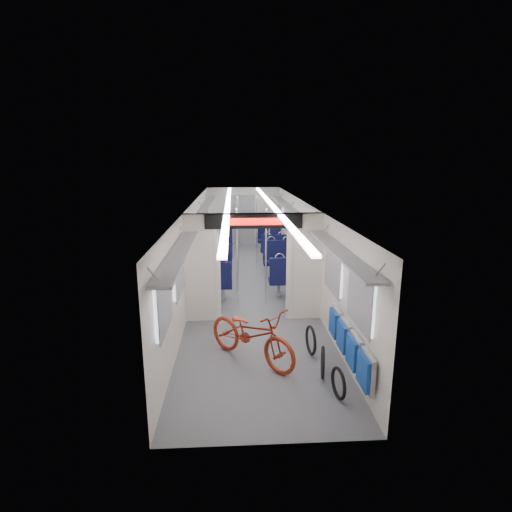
{
  "coord_description": "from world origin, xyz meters",
  "views": [
    {
      "loc": [
        -0.41,
        -10.16,
        3.37
      ],
      "look_at": [
        0.1,
        -1.24,
        1.21
      ],
      "focal_mm": 28.0,
      "sensor_mm": 36.0,
      "label": 1
    }
  ],
  "objects_px": {
    "bike_hoop_b": "(323,364)",
    "seat_bay_far_left": "(218,244)",
    "bike_hoop_c": "(311,341)",
    "seat_bay_near_right": "(283,265)",
    "seat_bay_far_right": "(272,242)",
    "stanchion_near_right": "(266,258)",
    "seat_bay_near_left": "(214,269)",
    "stanchion_far_right": "(257,233)",
    "bike_hoop_a": "(338,385)",
    "stanchion_far_left": "(238,234)",
    "stanchion_near_left": "(237,257)",
    "bicycle": "(252,334)",
    "flip_bench": "(349,344)"
  },
  "relations": [
    {
      "from": "bicycle",
      "to": "stanchion_near_left",
      "type": "xyz_separation_m",
      "value": [
        -0.2,
        2.8,
        0.65
      ]
    },
    {
      "from": "seat_bay_far_left",
      "to": "stanchion_near_right",
      "type": "relative_size",
      "value": 0.99
    },
    {
      "from": "seat_bay_near_left",
      "to": "stanchion_far_left",
      "type": "relative_size",
      "value": 0.96
    },
    {
      "from": "seat_bay_far_right",
      "to": "stanchion_near_right",
      "type": "bearing_deg",
      "value": -97.07
    },
    {
      "from": "bicycle",
      "to": "seat_bay_far_right",
      "type": "relative_size",
      "value": 0.96
    },
    {
      "from": "stanchion_near_right",
      "to": "bike_hoop_a",
      "type": "bearing_deg",
      "value": -79.38
    },
    {
      "from": "bike_hoop_c",
      "to": "stanchion_near_right",
      "type": "height_order",
      "value": "stanchion_near_right"
    },
    {
      "from": "bike_hoop_c",
      "to": "stanchion_near_left",
      "type": "height_order",
      "value": "stanchion_near_left"
    },
    {
      "from": "seat_bay_far_left",
      "to": "seat_bay_far_right",
      "type": "bearing_deg",
      "value": 14.3
    },
    {
      "from": "bike_hoop_a",
      "to": "bicycle",
      "type": "bearing_deg",
      "value": 135.55
    },
    {
      "from": "seat_bay_near_left",
      "to": "stanchion_near_right",
      "type": "height_order",
      "value": "stanchion_near_right"
    },
    {
      "from": "stanchion_near_right",
      "to": "bike_hoop_c",
      "type": "bearing_deg",
      "value": -76.96
    },
    {
      "from": "bike_hoop_c",
      "to": "seat_bay_near_right",
      "type": "xyz_separation_m",
      "value": [
        0.01,
        4.04,
        0.33
      ]
    },
    {
      "from": "seat_bay_far_left",
      "to": "bike_hoop_a",
      "type": "bearing_deg",
      "value": -76.45
    },
    {
      "from": "bicycle",
      "to": "seat_bay_near_left",
      "type": "height_order",
      "value": "seat_bay_near_left"
    },
    {
      "from": "stanchion_far_left",
      "to": "stanchion_near_left",
      "type": "bearing_deg",
      "value": -91.03
    },
    {
      "from": "bike_hoop_a",
      "to": "seat_bay_near_left",
      "type": "distance_m",
      "value": 5.51
    },
    {
      "from": "bicycle",
      "to": "seat_bay_near_right",
      "type": "relative_size",
      "value": 0.83
    },
    {
      "from": "seat_bay_near_left",
      "to": "stanchion_far_left",
      "type": "bearing_deg",
      "value": 70.55
    },
    {
      "from": "seat_bay_far_left",
      "to": "stanchion_far_left",
      "type": "height_order",
      "value": "stanchion_far_left"
    },
    {
      "from": "stanchion_far_right",
      "to": "seat_bay_near_right",
      "type": "bearing_deg",
      "value": -69.51
    },
    {
      "from": "stanchion_far_left",
      "to": "stanchion_near_right",
      "type": "bearing_deg",
      "value": -78.64
    },
    {
      "from": "seat_bay_near_right",
      "to": "seat_bay_near_left",
      "type": "bearing_deg",
      "value": -171.34
    },
    {
      "from": "seat_bay_near_right",
      "to": "stanchion_near_right",
      "type": "relative_size",
      "value": 0.99
    },
    {
      "from": "seat_bay_far_left",
      "to": "stanchion_near_right",
      "type": "xyz_separation_m",
      "value": [
        1.27,
        -4.39,
        0.58
      ]
    },
    {
      "from": "seat_bay_near_left",
      "to": "seat_bay_far_right",
      "type": "xyz_separation_m",
      "value": [
        1.87,
        3.67,
        -0.03
      ]
    },
    {
      "from": "seat_bay_near_left",
      "to": "seat_bay_far_right",
      "type": "bearing_deg",
      "value": 63.01
    },
    {
      "from": "seat_bay_far_left",
      "to": "stanchion_near_left",
      "type": "relative_size",
      "value": 0.99
    },
    {
      "from": "bike_hoop_a",
      "to": "bike_hoop_b",
      "type": "relative_size",
      "value": 0.92
    },
    {
      "from": "stanchion_far_left",
      "to": "seat_bay_far_left",
      "type": "bearing_deg",
      "value": 116.05
    },
    {
      "from": "seat_bay_near_right",
      "to": "stanchion_far_right",
      "type": "distance_m",
      "value": 1.91
    },
    {
      "from": "seat_bay_near_right",
      "to": "stanchion_near_left",
      "type": "relative_size",
      "value": 0.99
    },
    {
      "from": "seat_bay_far_right",
      "to": "stanchion_far_left",
      "type": "height_order",
      "value": "stanchion_far_left"
    },
    {
      "from": "bike_hoop_b",
      "to": "seat_bay_far_left",
      "type": "xyz_separation_m",
      "value": [
        -1.9,
        7.73,
        0.34
      ]
    },
    {
      "from": "seat_bay_near_left",
      "to": "stanchion_far_right",
      "type": "relative_size",
      "value": 0.96
    },
    {
      "from": "bike_hoop_b",
      "to": "stanchion_far_left",
      "type": "height_order",
      "value": "stanchion_far_left"
    },
    {
      "from": "seat_bay_near_left",
      "to": "seat_bay_far_left",
      "type": "xyz_separation_m",
      "value": [
        -0.0,
        3.19,
        0.01
      ]
    },
    {
      "from": "bicycle",
      "to": "flip_bench",
      "type": "bearing_deg",
      "value": -67.88
    },
    {
      "from": "seat_bay_near_left",
      "to": "stanchion_far_right",
      "type": "height_order",
      "value": "stanchion_far_right"
    },
    {
      "from": "seat_bay_near_right",
      "to": "stanchion_far_right",
      "type": "height_order",
      "value": "stanchion_far_right"
    },
    {
      "from": "bicycle",
      "to": "flip_bench",
      "type": "relative_size",
      "value": 0.89
    },
    {
      "from": "seat_bay_far_right",
      "to": "bike_hoop_a",
      "type": "bearing_deg",
      "value": -89.13
    },
    {
      "from": "bike_hoop_a",
      "to": "flip_bench",
      "type": "bearing_deg",
      "value": 62.1
    },
    {
      "from": "flip_bench",
      "to": "bike_hoop_b",
      "type": "height_order",
      "value": "flip_bench"
    },
    {
      "from": "bicycle",
      "to": "seat_bay_far_right",
      "type": "height_order",
      "value": "seat_bay_far_right"
    },
    {
      "from": "seat_bay_near_left",
      "to": "seat_bay_near_right",
      "type": "xyz_separation_m",
      "value": [
        1.87,
        0.28,
        0.01
      ]
    },
    {
      "from": "bike_hoop_b",
      "to": "bike_hoop_c",
      "type": "bearing_deg",
      "value": 93.03
    },
    {
      "from": "stanchion_near_left",
      "to": "seat_bay_far_right",
      "type": "bearing_deg",
      "value": 75.23
    },
    {
      "from": "seat_bay_near_left",
      "to": "seat_bay_far_left",
      "type": "relative_size",
      "value": 0.97
    },
    {
      "from": "seat_bay_far_right",
      "to": "stanchion_far_right",
      "type": "xyz_separation_m",
      "value": [
        -0.64,
        -1.68,
        0.62
      ]
    }
  ]
}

